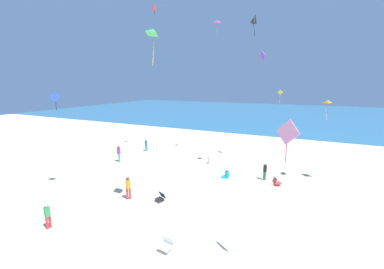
% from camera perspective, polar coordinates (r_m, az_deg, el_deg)
% --- Properties ---
extents(ground_plane, '(120.00, 120.00, 0.00)m').
position_cam_1_polar(ground_plane, '(21.28, 1.93, -8.51)').
color(ground_plane, beige).
extents(ocean_water, '(120.00, 60.00, 0.05)m').
position_cam_1_polar(ocean_water, '(65.97, 17.90, 5.12)').
color(ocean_water, teal).
rests_on(ocean_water, ground_plane).
extents(beach_chair_far_left, '(0.66, 0.63, 0.64)m').
position_cam_1_polar(beach_chair_far_left, '(11.93, -6.32, -25.17)').
color(beach_chair_far_left, white).
rests_on(beach_chair_far_left, ground_plane).
extents(beach_chair_far_right, '(0.69, 0.73, 0.57)m').
position_cam_1_polar(beach_chair_far_right, '(15.94, -7.69, -15.00)').
color(beach_chair_far_right, black).
rests_on(beach_chair_far_right, ground_plane).
extents(beach_chair_near_camera, '(0.77, 0.75, 0.61)m').
position_cam_1_polar(beach_chair_near_camera, '(19.08, 20.05, -10.85)').
color(beach_chair_near_camera, '#D13D3D').
rests_on(beach_chair_near_camera, ground_plane).
extents(person_0, '(0.31, 0.31, 1.37)m').
position_cam_1_polar(person_0, '(27.13, -11.24, -2.39)').
color(person_0, '#19ADB2').
rests_on(person_0, ground_plane).
extents(person_1, '(0.41, 0.61, 0.70)m').
position_cam_1_polar(person_1, '(22.70, 4.33, -6.49)').
color(person_1, white).
rests_on(person_1, ground_plane).
extents(person_2, '(0.30, 0.30, 1.43)m').
position_cam_1_polar(person_2, '(15.04, -32.02, -16.28)').
color(person_2, red).
rests_on(person_2, ground_plane).
extents(person_3, '(0.45, 0.45, 1.64)m').
position_cam_1_polar(person_3, '(24.06, -17.55, -4.25)').
color(person_3, '#19ADB2').
rests_on(person_3, ground_plane).
extents(person_4, '(0.70, 0.56, 0.78)m').
position_cam_1_polar(person_4, '(19.49, 8.50, -9.73)').
color(person_4, '#19ADB2').
rests_on(person_4, ground_plane).
extents(person_6, '(0.39, 0.39, 1.42)m').
position_cam_1_polar(person_6, '(19.63, 17.50, -8.36)').
color(person_6, green).
rests_on(person_6, ground_plane).
extents(person_7, '(0.44, 0.44, 1.58)m').
position_cam_1_polar(person_7, '(16.33, -15.43, -12.18)').
color(person_7, red).
rests_on(person_7, ground_plane).
extents(kite_green, '(0.97, 0.93, 1.87)m').
position_cam_1_polar(kite_green, '(13.09, -9.48, 23.63)').
color(kite_green, green).
extents(kite_yellow, '(0.60, 0.20, 1.63)m').
position_cam_1_polar(kite_yellow, '(29.77, 20.87, 9.52)').
color(kite_yellow, yellow).
extents(kite_orange, '(0.46, 0.62, 1.50)m').
position_cam_1_polar(kite_orange, '(19.76, 30.35, 6.99)').
color(kite_orange, orange).
extents(kite_red, '(0.69, 0.57, 1.11)m').
position_cam_1_polar(kite_red, '(27.49, -9.22, 28.51)').
color(kite_red, red).
extents(kite_blue, '(0.69, 0.36, 1.28)m').
position_cam_1_polar(kite_blue, '(18.23, -30.64, 7.91)').
color(kite_blue, blue).
extents(kite_black, '(0.76, 0.68, 1.63)m').
position_cam_1_polar(kite_black, '(20.70, 15.15, 25.75)').
color(kite_black, black).
extents(kite_purple, '(0.58, 0.59, 1.14)m').
position_cam_1_polar(kite_purple, '(23.49, 17.01, 18.10)').
color(kite_purple, purple).
extents(kite_magenta, '(0.68, 0.64, 1.40)m').
position_cam_1_polar(kite_magenta, '(25.36, 6.24, 25.92)').
color(kite_magenta, '#DB3DA8').
extents(kite_pink, '(0.80, 0.49, 1.55)m').
position_cam_1_polar(kite_pink, '(8.76, 22.49, 0.35)').
color(kite_pink, pink).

